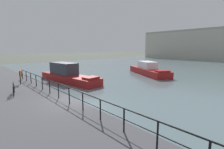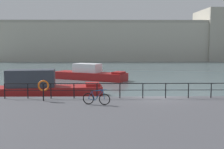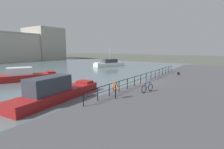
# 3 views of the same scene
# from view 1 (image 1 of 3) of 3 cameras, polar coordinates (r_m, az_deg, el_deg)

# --- Properties ---
(ground_plane) EXTENTS (240.00, 240.00, 0.00)m
(ground_plane) POSITION_cam_1_polar(r_m,az_deg,el_deg) (11.93, -12.22, -12.02)
(ground_plane) COLOR #4C5147
(water_basin) EXTENTS (80.00, 60.00, 0.01)m
(water_basin) POSITION_cam_1_polar(r_m,az_deg,el_deg) (37.17, 32.51, 1.23)
(water_basin) COLOR slate
(water_basin) RESTS_ON ground_plane
(moored_white_yacht) EXTENTS (9.77, 6.64, 2.06)m
(moored_white_yacht) POSITION_cam_1_polar(r_m,az_deg,el_deg) (27.22, 12.56, 1.59)
(moored_white_yacht) COLOR maroon
(moored_white_yacht) RESTS_ON water_basin
(moored_blue_motorboat) EXTENTS (10.19, 3.39, 2.37)m
(moored_blue_motorboat) POSITION_cam_1_polar(r_m,az_deg,el_deg) (21.68, -15.26, -0.10)
(moored_blue_motorboat) COLOR maroon
(moored_blue_motorboat) RESTS_ON water_basin
(quay_railing) EXTENTS (22.57, 0.07, 1.08)m
(quay_railing) POSITION_cam_1_polar(r_m,az_deg,el_deg) (10.74, -14.77, -6.06)
(quay_railing) COLOR black
(quay_railing) RESTS_ON quay_promenade
(parked_bicycle) EXTENTS (1.74, 0.45, 0.98)m
(parked_bicycle) POSITION_cam_1_polar(r_m,az_deg,el_deg) (14.61, -31.11, -4.46)
(parked_bicycle) COLOR black
(parked_bicycle) RESTS_ON quay_promenade
(life_ring_stand) EXTENTS (0.75, 0.16, 1.40)m
(life_ring_stand) POSITION_cam_1_polar(r_m,az_deg,el_deg) (18.23, -29.35, 0.06)
(life_ring_stand) COLOR black
(life_ring_stand) RESTS_ON quay_promenade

